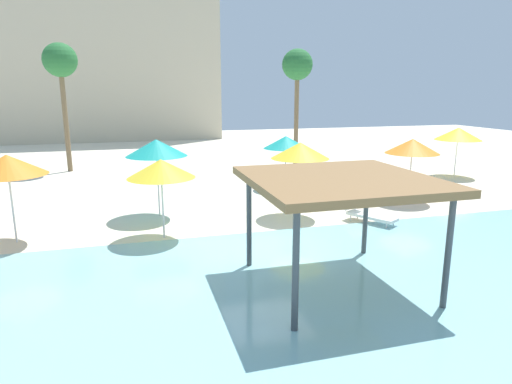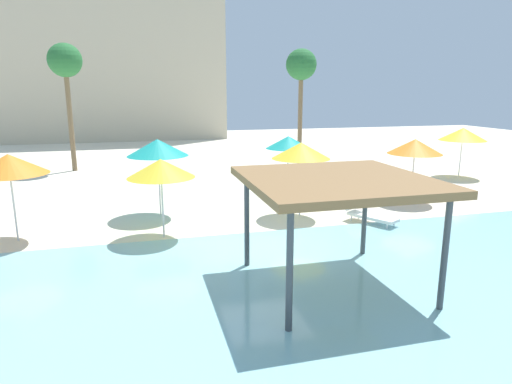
{
  "view_description": "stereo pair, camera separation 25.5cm",
  "coord_description": "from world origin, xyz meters",
  "px_view_note": "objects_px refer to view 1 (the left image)",
  "views": [
    {
      "loc": [
        -3.74,
        -12.13,
        4.68
      ],
      "look_at": [
        0.27,
        2.0,
        1.3
      ],
      "focal_mm": 31.06,
      "sensor_mm": 36.0,
      "label": 1
    },
    {
      "loc": [
        -3.5,
        -12.2,
        4.68
      ],
      "look_at": [
        0.27,
        2.0,
        1.3
      ],
      "focal_mm": 31.06,
      "sensor_mm": 36.0,
      "label": 2
    }
  ],
  "objects_px": {
    "beach_umbrella_teal_5": "(156,148)",
    "palm_tree_1": "(297,68)",
    "beach_umbrella_yellow_6": "(300,151)",
    "palm_tree_0": "(60,64)",
    "lounge_chair_0": "(368,214)",
    "lounge_chair_4": "(285,196)",
    "beach_umbrella_orange_0": "(7,165)",
    "beach_umbrella_yellow_3": "(458,134)",
    "shade_pavilion": "(340,184)",
    "beach_umbrella_teal_4": "(286,142)",
    "beach_umbrella_orange_7": "(412,146)",
    "beach_umbrella_yellow_2": "(161,169)"
  },
  "relations": [
    {
      "from": "beach_umbrella_orange_0",
      "to": "beach_umbrella_yellow_3",
      "type": "height_order",
      "value": "beach_umbrella_orange_0"
    },
    {
      "from": "beach_umbrella_teal_5",
      "to": "palm_tree_0",
      "type": "distance_m",
      "value": 12.54
    },
    {
      "from": "beach_umbrella_yellow_3",
      "to": "lounge_chair_0",
      "type": "xyz_separation_m",
      "value": [
        -9.23,
        -6.66,
        -2.02
      ]
    },
    {
      "from": "shade_pavilion",
      "to": "lounge_chair_0",
      "type": "xyz_separation_m",
      "value": [
        3.45,
        4.53,
        -2.22
      ]
    },
    {
      "from": "beach_umbrella_teal_5",
      "to": "lounge_chair_4",
      "type": "height_order",
      "value": "beach_umbrella_teal_5"
    },
    {
      "from": "beach_umbrella_teal_4",
      "to": "palm_tree_0",
      "type": "relative_size",
      "value": 0.35
    },
    {
      "from": "lounge_chair_4",
      "to": "palm_tree_0",
      "type": "bearing_deg",
      "value": -134.62
    },
    {
      "from": "beach_umbrella_yellow_6",
      "to": "beach_umbrella_yellow_3",
      "type": "bearing_deg",
      "value": 24.36
    },
    {
      "from": "shade_pavilion",
      "to": "palm_tree_0",
      "type": "xyz_separation_m",
      "value": [
        -8.18,
        18.71,
        3.58
      ]
    },
    {
      "from": "beach_umbrella_orange_0",
      "to": "beach_umbrella_orange_7",
      "type": "height_order",
      "value": "beach_umbrella_orange_0"
    },
    {
      "from": "beach_umbrella_yellow_6",
      "to": "palm_tree_1",
      "type": "distance_m",
      "value": 12.52
    },
    {
      "from": "palm_tree_0",
      "to": "beach_umbrella_yellow_3",
      "type": "bearing_deg",
      "value": -19.8
    },
    {
      "from": "shade_pavilion",
      "to": "beach_umbrella_orange_7",
      "type": "distance_m",
      "value": 9.81
    },
    {
      "from": "beach_umbrella_orange_0",
      "to": "beach_umbrella_teal_5",
      "type": "distance_m",
      "value": 4.93
    },
    {
      "from": "shade_pavilion",
      "to": "palm_tree_0",
      "type": "height_order",
      "value": "palm_tree_0"
    },
    {
      "from": "beach_umbrella_yellow_3",
      "to": "beach_umbrella_yellow_6",
      "type": "xyz_separation_m",
      "value": [
        -11.28,
        -5.1,
        0.15
      ]
    },
    {
      "from": "beach_umbrella_yellow_3",
      "to": "palm_tree_1",
      "type": "bearing_deg",
      "value": 139.1
    },
    {
      "from": "beach_umbrella_yellow_6",
      "to": "palm_tree_0",
      "type": "height_order",
      "value": "palm_tree_0"
    },
    {
      "from": "beach_umbrella_orange_7",
      "to": "beach_umbrella_yellow_3",
      "type": "bearing_deg",
      "value": 35.74
    },
    {
      "from": "shade_pavilion",
      "to": "beach_umbrella_teal_4",
      "type": "bearing_deg",
      "value": 76.83
    },
    {
      "from": "shade_pavilion",
      "to": "palm_tree_0",
      "type": "relative_size",
      "value": 0.57
    },
    {
      "from": "beach_umbrella_yellow_2",
      "to": "palm_tree_0",
      "type": "xyz_separation_m",
      "value": [
        -4.41,
        13.88,
        3.85
      ]
    },
    {
      "from": "beach_umbrella_yellow_2",
      "to": "beach_umbrella_yellow_6",
      "type": "xyz_separation_m",
      "value": [
        5.17,
        1.26,
        0.22
      ]
    },
    {
      "from": "beach_umbrella_teal_4",
      "to": "beach_umbrella_yellow_6",
      "type": "xyz_separation_m",
      "value": [
        -1.14,
        -4.77,
        0.25
      ]
    },
    {
      "from": "beach_umbrella_yellow_2",
      "to": "palm_tree_1",
      "type": "bearing_deg",
      "value": 53.38
    },
    {
      "from": "palm_tree_1",
      "to": "lounge_chair_4",
      "type": "bearing_deg",
      "value": -113.27
    },
    {
      "from": "lounge_chair_4",
      "to": "beach_umbrella_orange_7",
      "type": "bearing_deg",
      "value": 83.25
    },
    {
      "from": "beach_umbrella_teal_5",
      "to": "lounge_chair_0",
      "type": "relative_size",
      "value": 1.5
    },
    {
      "from": "beach_umbrella_yellow_2",
      "to": "beach_umbrella_teal_5",
      "type": "xyz_separation_m",
      "value": [
        0.04,
        2.7,
        0.33
      ]
    },
    {
      "from": "beach_umbrella_teal_4",
      "to": "palm_tree_1",
      "type": "distance_m",
      "value": 8.11
    },
    {
      "from": "shade_pavilion",
      "to": "beach_umbrella_yellow_3",
      "type": "height_order",
      "value": "shade_pavilion"
    },
    {
      "from": "beach_umbrella_yellow_6",
      "to": "palm_tree_0",
      "type": "xyz_separation_m",
      "value": [
        -9.58,
        12.62,
        3.63
      ]
    },
    {
      "from": "shade_pavilion",
      "to": "beach_umbrella_teal_4",
      "type": "relative_size",
      "value": 1.64
    },
    {
      "from": "beach_umbrella_orange_7",
      "to": "lounge_chair_4",
      "type": "relative_size",
      "value": 1.39
    },
    {
      "from": "beach_umbrella_teal_4",
      "to": "palm_tree_1",
      "type": "relative_size",
      "value": 0.35
    },
    {
      "from": "beach_umbrella_yellow_6",
      "to": "lounge_chair_0",
      "type": "bearing_deg",
      "value": -37.29
    },
    {
      "from": "beach_umbrella_teal_5",
      "to": "lounge_chair_4",
      "type": "bearing_deg",
      "value": 4.78
    },
    {
      "from": "shade_pavilion",
      "to": "lounge_chair_0",
      "type": "height_order",
      "value": "shade_pavilion"
    },
    {
      "from": "beach_umbrella_teal_5",
      "to": "beach_umbrella_yellow_2",
      "type": "bearing_deg",
      "value": -90.75
    },
    {
      "from": "shade_pavilion",
      "to": "beach_umbrella_orange_7",
      "type": "xyz_separation_m",
      "value": [
        6.86,
        7.01,
        -0.18
      ]
    },
    {
      "from": "beach_umbrella_teal_4",
      "to": "lounge_chair_4",
      "type": "distance_m",
      "value": 3.62
    },
    {
      "from": "lounge_chair_4",
      "to": "palm_tree_1",
      "type": "height_order",
      "value": "palm_tree_1"
    },
    {
      "from": "beach_umbrella_yellow_2",
      "to": "lounge_chair_0",
      "type": "bearing_deg",
      "value": -2.36
    },
    {
      "from": "beach_umbrella_orange_0",
      "to": "palm_tree_1",
      "type": "relative_size",
      "value": 0.39
    },
    {
      "from": "lounge_chair_0",
      "to": "lounge_chair_4",
      "type": "height_order",
      "value": "same"
    },
    {
      "from": "beach_umbrella_yellow_2",
      "to": "beach_umbrella_orange_7",
      "type": "xyz_separation_m",
      "value": [
        10.63,
        2.18,
        0.09
      ]
    },
    {
      "from": "beach_umbrella_teal_5",
      "to": "palm_tree_1",
      "type": "xyz_separation_m",
      "value": [
        9.29,
        9.85,
        3.42
      ]
    },
    {
      "from": "beach_umbrella_teal_5",
      "to": "shade_pavilion",
      "type": "bearing_deg",
      "value": -63.6
    },
    {
      "from": "lounge_chair_0",
      "to": "palm_tree_0",
      "type": "relative_size",
      "value": 0.27
    },
    {
      "from": "beach_umbrella_orange_0",
      "to": "beach_umbrella_yellow_6",
      "type": "distance_m",
      "value": 9.71
    }
  ]
}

